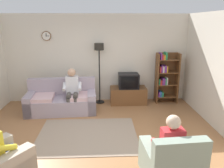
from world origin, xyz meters
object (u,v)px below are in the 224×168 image
couch (62,101)px  bookshelf (165,77)px  tv (129,81)px  armchair_near_bookshelf (170,164)px  floor_lamp (99,57)px  person_on_couch (72,89)px  tv_stand (128,95)px  person_in_right_armchair (169,143)px

couch → bookshelf: 3.21m
tv → armchair_near_bookshelf: bearing=-86.0°
couch → floor_lamp: 1.70m
armchair_near_bookshelf → person_on_couch: 3.43m
tv_stand → person_in_right_armchair: bearing=-86.0°
tv → armchair_near_bookshelf: 3.53m
couch → bookshelf: bookshelf is taller
person_in_right_armchair → tv: bearing=94.0°
bookshelf → armchair_near_bookshelf: (-0.91, -3.59, -0.53)m
tv → bookshelf: bearing=4.7°
tv_stand → bookshelf: (1.15, 0.07, 0.57)m
tv_stand → person_in_right_armchair: person_in_right_armchair is taller
bookshelf → person_in_right_armchair: 3.63m
bookshelf → person_on_couch: bookshelf is taller
armchair_near_bookshelf → person_in_right_armchair: person_in_right_armchair is taller
couch → person_in_right_armchair: bearing=-52.6°
tv_stand → armchair_near_bookshelf: bearing=-86.0°
couch → tv_stand: 2.03m
couch → tv: bearing=15.5°
tv_stand → floor_lamp: 1.49m
bookshelf → armchair_near_bookshelf: size_ratio=1.70×
tv_stand → floor_lamp: (-0.88, 0.10, 1.20)m
person_in_right_armchair → floor_lamp: bearing=107.6°
couch → tv_stand: (1.95, 0.57, -0.06)m
tv → person_in_right_armchair: size_ratio=0.54×
couch → person_on_couch: size_ratio=1.57×
floor_lamp → person_in_right_armchair: floor_lamp is taller
floor_lamp → person_on_couch: (-0.74, -0.77, -0.75)m
tv_stand → floor_lamp: bearing=173.6°
couch → bookshelf: size_ratio=1.23×
bookshelf → floor_lamp: floor_lamp is taller
tv → bookshelf: 1.16m
bookshelf → person_on_couch: 2.88m
tv_stand → person_in_right_armchair: 3.46m
floor_lamp → person_on_couch: floor_lamp is taller
couch → floor_lamp: (1.07, 0.66, 1.14)m
couch → person_in_right_armchair: size_ratio=1.74×
armchair_near_bookshelf → person_in_right_armchair: (-0.01, 0.09, 0.32)m
tv → person_in_right_armchair: bearing=-86.0°
armchair_near_bookshelf → floor_lamp: bearing=107.3°
couch → armchair_near_bookshelf: bearing=-53.4°
couch → floor_lamp: floor_lamp is taller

